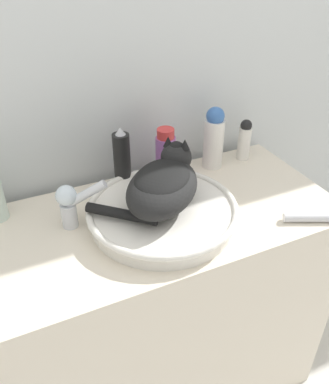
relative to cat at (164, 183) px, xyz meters
The scene contains 10 objects.
wall_back 0.41m from the cat, 91.23° to the left, with size 8.00×0.05×2.40m.
vanity_counter 0.53m from the cat, 112.11° to the left, with size 1.06×0.50×0.82m.
sink_basin 0.09m from the cat, 126.75° to the right, with size 0.43×0.43×0.05m.
cat is the anchor object (origin of this frame).
faucet 0.26m from the cat, 162.32° to the left, with size 0.14×0.08×0.14m.
lotion_bottle_white 0.35m from the cat, 36.06° to the left, with size 0.07×0.07×0.21m.
mouthwash_bottle 0.23m from the cat, 63.52° to the left, with size 0.06×0.06×0.17m.
deodorant_stick 0.46m from the cat, 26.60° to the left, with size 0.04×0.04×0.15m.
hairspray_can_black 0.21m from the cat, 102.84° to the left, with size 0.05×0.05×0.21m.
cream_tube 0.44m from the cat, 26.70° to the right, with size 0.16×0.09×0.03m.
Camera 1 is at (-0.38, -0.60, 1.53)m, focal length 38.00 mm.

